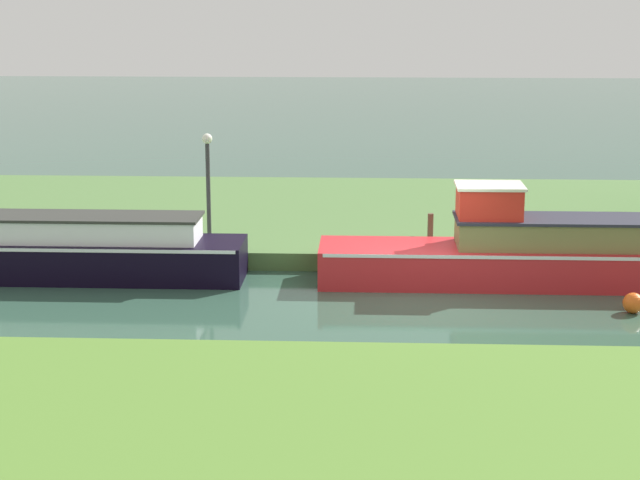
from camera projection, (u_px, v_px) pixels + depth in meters
name	position (u px, v px, depth m)	size (l,w,h in m)	color
ground_plane	(425.00, 298.00, 20.97)	(120.00, 120.00, 0.00)	#315343
riverbank_far	(412.00, 217.00, 27.73)	(72.00, 10.00, 0.40)	#4E743C
red_barge	(573.00, 254.00, 21.84)	(10.55, 1.70, 2.12)	red
black_narrowboat	(75.00, 250.00, 22.33)	(7.27, 1.60, 1.39)	black
lamp_post	(208.00, 171.00, 24.10)	(0.24, 0.24, 2.46)	#333338
mooring_post_near	(528.00, 236.00, 23.05)	(0.18, 0.18, 0.69)	brown
mooring_post_far	(430.00, 232.00, 23.13)	(0.13, 0.13, 0.84)	brown
channel_buoy	(633.00, 303.00, 19.93)	(0.40, 0.40, 0.40)	#E55919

